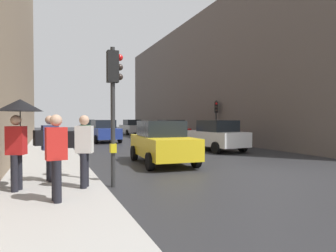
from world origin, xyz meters
TOP-DOWN VIEW (x-y plane):
  - ground_plane at (0.00, 0.00)m, footprint 120.00×120.00m
  - sidewalk_kerb at (-6.76, 6.00)m, footprint 2.52×40.00m
  - building_facade_right at (11.50, 17.61)m, footprint 12.00×34.73m
  - traffic_light_mid_street at (5.19, 11.57)m, footprint 0.34×0.45m
  - traffic_light_near_left at (-5.17, 0.07)m, footprint 0.43×0.24m
  - car_silver_hatchback at (2.33, 25.59)m, footprint 2.18×4.28m
  - car_blue_van at (-2.70, 15.54)m, footprint 2.20×4.29m
  - car_green_estate at (-2.29, 29.00)m, footprint 2.26×4.32m
  - car_red_sedan at (2.30, 13.82)m, footprint 2.09×4.24m
  - car_white_compact at (2.16, 6.75)m, footprint 2.25×4.31m
  - car_yellow_taxi at (-2.46, 3.45)m, footprint 2.24×4.31m
  - pedestrian_with_umbrella at (-7.44, -0.15)m, footprint 1.00×1.00m
  - pedestrian_with_grey_backpack at (-6.81, 0.68)m, footprint 0.65×0.41m
  - pedestrian_with_black_backpack at (-6.04, -0.37)m, footprint 0.66×0.47m
  - pedestrian_in_red_jacket at (-6.67, -1.43)m, footprint 0.43×0.36m

SIDE VIEW (x-z plane):
  - ground_plane at x=0.00m, z-range 0.00..0.00m
  - sidewalk_kerb at x=-6.76m, z-range 0.00..0.16m
  - car_silver_hatchback at x=2.33m, z-range 0.00..1.76m
  - car_blue_van at x=-2.70m, z-range 0.00..1.76m
  - car_green_estate at x=-2.29m, z-range 0.00..1.76m
  - car_red_sedan at x=2.30m, z-range 0.00..1.76m
  - car_white_compact at x=2.16m, z-range 0.00..1.76m
  - car_yellow_taxi at x=-2.46m, z-range 0.00..1.76m
  - pedestrian_in_red_jacket at x=-6.67m, z-range 0.25..2.02m
  - pedestrian_with_grey_backpack at x=-6.81m, z-range 0.28..2.05m
  - pedestrian_with_black_backpack at x=-6.04m, z-range 0.28..2.05m
  - pedestrian_with_umbrella at x=-7.44m, z-range 0.77..2.91m
  - traffic_light_mid_street at x=5.19m, z-range 0.62..3.89m
  - traffic_light_near_left at x=-5.17m, z-range 0.71..4.47m
  - building_facade_right at x=11.50m, z-range 0.00..11.14m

